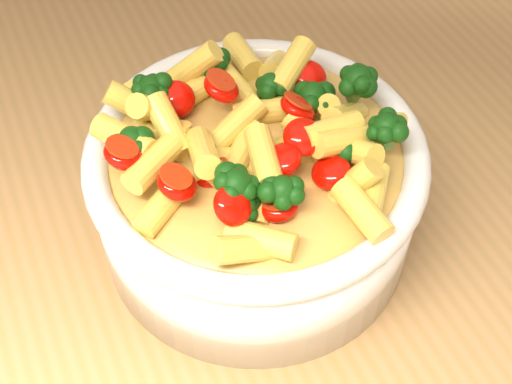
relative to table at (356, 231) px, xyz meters
name	(u,v)px	position (x,y,z in m)	size (l,w,h in m)	color
table	(356,231)	(0.00, 0.00, 0.00)	(1.20, 0.80, 0.90)	#A37446
serving_bowl	(256,191)	(-0.11, -0.03, 0.15)	(0.22, 0.22, 0.09)	silver
pasta_salad	(256,129)	(-0.11, -0.03, 0.21)	(0.17, 0.17, 0.04)	#F9D94E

